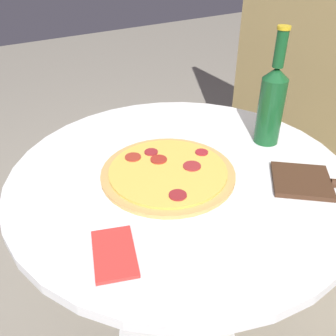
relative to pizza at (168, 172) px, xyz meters
name	(u,v)px	position (x,y,z in m)	size (l,w,h in m)	color
table	(179,219)	(0.01, 0.03, -0.16)	(0.83, 0.83, 0.70)	white
pizza	(168,172)	(0.00, 0.00, 0.00)	(0.32, 0.32, 0.02)	tan
beer_bottle	(272,102)	(0.00, 0.32, 0.11)	(0.07, 0.07, 0.31)	#144C23
pizza_paddle	(317,182)	(0.21, 0.28, 0.00)	(0.23, 0.26, 0.02)	#422819
napkin	(114,253)	(0.17, -0.22, 0.00)	(0.14, 0.11, 0.01)	red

